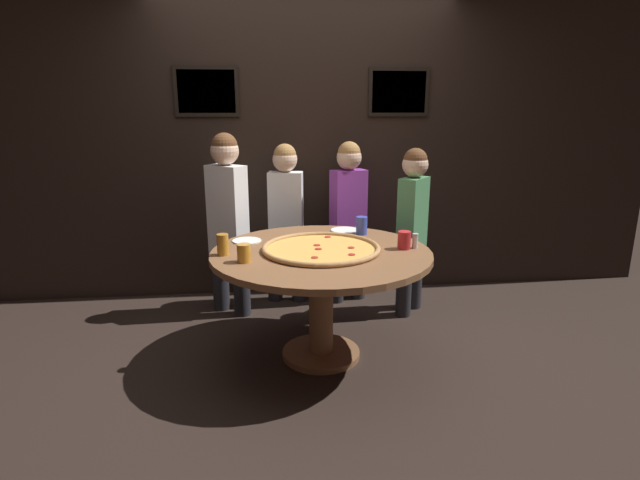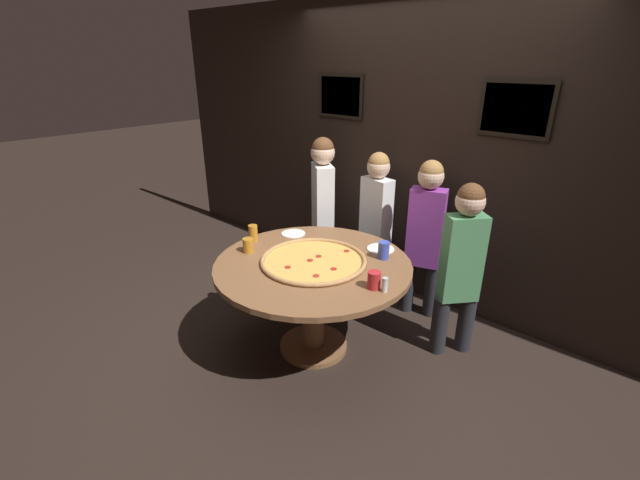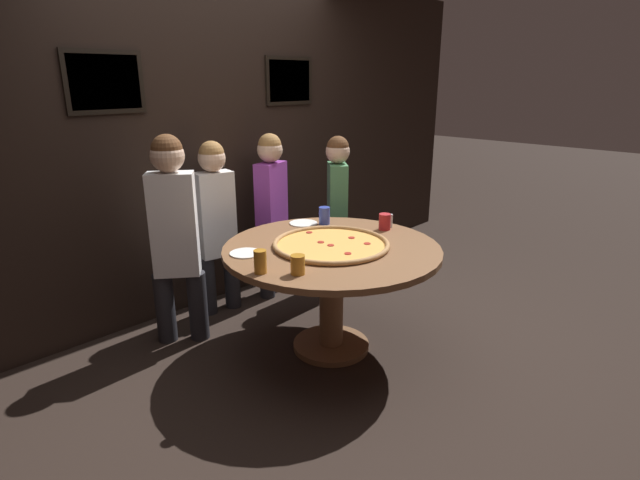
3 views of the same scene
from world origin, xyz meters
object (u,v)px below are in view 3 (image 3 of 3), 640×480
drink_cup_beside_pizza (385,222)px  diner_side_left (337,205)px  white_plate_right_side (303,223)px  drink_cup_near_left (260,262)px  dining_table (332,268)px  condiment_shaker (390,221)px  drink_cup_centre_back (324,216)px  diner_far_right (272,206)px  diner_far_left (174,229)px  drink_cup_far_left (298,265)px  giant_pizza (331,244)px  white_plate_left_side (246,253)px  diner_side_right (216,218)px

drink_cup_beside_pizza → diner_side_left: 0.75m
white_plate_right_side → diner_side_left: diner_side_left is taller
drink_cup_near_left → diner_side_left: bearing=27.0°
dining_table → condiment_shaker: condiment_shaker is taller
drink_cup_centre_back → diner_far_right: 0.61m
drink_cup_beside_pizza → diner_far_left: (-1.18, 0.85, 0.02)m
white_plate_right_side → drink_cup_beside_pizza: bearing=-59.9°
drink_cup_beside_pizza → drink_cup_far_left: drink_cup_beside_pizza is taller
condiment_shaker → drink_cup_far_left: bearing=-170.4°
giant_pizza → diner_side_left: diner_side_left is taller
dining_table → drink_cup_centre_back: (0.34, 0.39, 0.22)m
dining_table → drink_cup_beside_pizza: size_ratio=12.21×
drink_cup_near_left → white_plate_left_side: (0.13, 0.31, -0.06)m
white_plate_left_side → condiment_shaker: (1.09, -0.29, 0.05)m
drink_cup_centre_back → white_plate_right_side: drink_cup_centre_back is taller
condiment_shaker → diner_far_left: (-1.26, 0.84, 0.03)m
drink_cup_far_left → dining_table: bearing=21.8°
dining_table → diner_far_right: diner_far_right is taller
diner_far_left → diner_far_right: bearing=-132.9°
giant_pizza → diner_far_left: size_ratio=0.53×
giant_pizza → condiment_shaker: bearing=-1.1°
dining_table → diner_far_left: (-0.64, 0.84, 0.23)m
drink_cup_far_left → drink_cup_beside_pizza: bearing=9.9°
diner_far_right → diner_side_left: diner_far_right is taller
drink_cup_far_left → drink_cup_near_left: drink_cup_near_left is taller
condiment_shaker → diner_far_left: bearing=146.2°
drink_cup_centre_back → drink_cup_beside_pizza: bearing=-63.6°
diner_far_right → giant_pizza: bearing=52.5°
drink_cup_beside_pizza → white_plate_right_side: bearing=120.1°
white_plate_left_side → diner_side_left: 1.34m
dining_table → condiment_shaker: (0.61, -0.01, 0.20)m
drink_cup_far_left → condiment_shaker: drink_cup_far_left is taller
drink_cup_centre_back → diner_far_left: size_ratio=0.09×
giant_pizza → diner_side_right: 1.05m
diner_side_right → drink_cup_centre_back: bearing=138.5°
giant_pizza → white_plate_right_side: size_ratio=3.66×
diner_far_right → diner_side_right: bearing=-23.1°
drink_cup_far_left → diner_side_left: size_ratio=0.08×
dining_table → white_plate_left_side: white_plate_left_side is taller
drink_cup_near_left → diner_far_right: bearing=47.2°
diner_side_right → drink_cup_beside_pizza: bearing=134.2°
dining_table → drink_cup_beside_pizza: 0.58m
drink_cup_beside_pizza → white_plate_right_side: (-0.30, 0.52, -0.05)m
white_plate_left_side → white_plate_right_side: 0.75m
white_plate_right_side → drink_cup_centre_back: bearing=-49.1°
giant_pizza → diner_far_right: (0.34, 0.99, 0.02)m
white_plate_left_side → diner_far_right: size_ratio=0.14×
white_plate_left_side → diner_far_right: (0.82, 0.72, 0.03)m
drink_cup_far_left → diner_far_left: (-0.16, 1.03, 0.02)m
drink_cup_near_left → dining_table: bearing=2.8°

